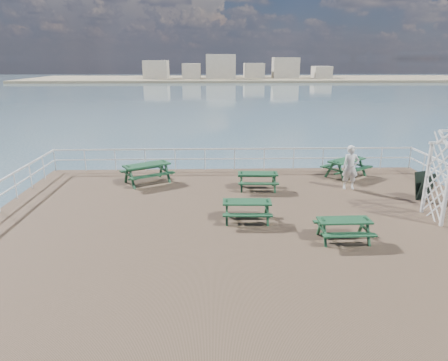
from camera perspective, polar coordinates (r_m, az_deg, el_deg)
ground at (r=13.59m, az=3.12°, el=-6.72°), size 18.00×14.00×0.30m
sea_backdrop at (r=147.21m, az=3.73°, el=14.70°), size 300.00×300.00×9.20m
railing at (r=15.64m, az=2.15°, el=0.51°), size 17.77×13.76×1.10m
picnic_table_a at (r=18.02m, az=-10.95°, el=1.60°), size 2.53×2.40×0.97m
picnic_table_b at (r=16.89m, az=4.84°, el=0.45°), size 1.71×1.41×0.81m
picnic_table_c at (r=19.47m, az=17.09°, el=2.24°), size 2.48×2.40×0.94m
picnic_table_d at (r=13.58m, az=3.29°, el=-3.72°), size 1.68×1.38×0.80m
picnic_table_e at (r=12.67m, az=16.77°, el=-6.12°), size 1.60×1.30×0.77m
sandwich_board at (r=17.47m, az=26.69°, el=-0.72°), size 0.80×0.70×1.10m
person at (r=17.59m, az=17.63°, el=1.78°), size 0.70×0.48×1.87m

